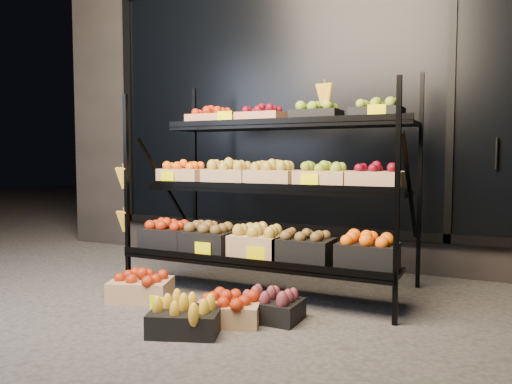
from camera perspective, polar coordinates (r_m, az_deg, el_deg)
The scene contains 8 objects.
ground at distance 3.41m, azimuth -2.73°, elevation -13.39°, with size 24.00×24.00×0.00m, color #514F4C.
building at distance 5.71m, azimuth 9.96°, elevation 11.32°, with size 6.00×2.08×3.50m.
display_rack at distance 3.80m, azimuth 1.47°, elevation 0.52°, with size 2.18×1.02×1.70m.
tag_floor_a at distance 3.23m, azimuth -11.10°, elevation -13.37°, with size 0.13×0.01×0.12m, color #FFF800.
floor_crate_left at distance 3.73m, azimuth -13.02°, elevation -10.41°, with size 0.50×0.43×0.21m.
floor_crate_midleft at distance 3.00m, azimuth -8.12°, elevation -13.97°, with size 0.47×0.41×0.20m.
floor_crate_midright at distance 3.15m, azimuth -3.15°, elevation -13.14°, with size 0.45×0.39×0.19m.
floor_crate_right at distance 3.21m, azimuth 1.70°, elevation -12.81°, with size 0.38×0.28×0.19m.
Camera 1 is at (1.55, -2.86, 1.02)m, focal length 35.00 mm.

